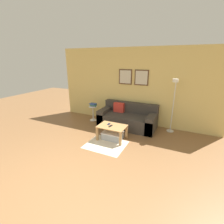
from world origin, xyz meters
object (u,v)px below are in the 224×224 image
side_table (93,112)px  cell_phone (109,124)px  floor_lamp (174,100)px  remote_control (111,126)px  couch (128,119)px  storage_bin (113,136)px  coffee_table (112,129)px  book_stack (93,105)px

side_table → cell_phone: side_table is taller
floor_lamp → remote_control: 1.98m
floor_lamp → side_table: bearing=-178.4°
couch → storage_bin: couch is taller
couch → coffee_table: bearing=-94.2°
book_stack → cell_phone: size_ratio=1.73×
couch → side_table: 1.35m
side_table → book_stack: 0.28m
storage_bin → floor_lamp: size_ratio=0.34×
coffee_table → book_stack: bearing=139.9°
floor_lamp → book_stack: 2.74m
coffee_table → storage_bin: bearing=60.1°
coffee_table → side_table: 1.65m
book_stack → storage_bin: bearing=-39.4°
couch → side_table: size_ratio=3.47×
storage_bin → side_table: side_table is taller
remote_control → cell_phone: (-0.11, 0.11, -0.01)m
coffee_table → remote_control: remote_control is taller
coffee_table → couch: bearing=85.8°
couch → cell_phone: 1.01m
couch → floor_lamp: bearing=3.6°
floor_lamp → cell_phone: (-1.57, -1.06, -0.65)m
side_table → book_stack: size_ratio=2.22×
floor_lamp → cell_phone: size_ratio=11.96×
couch → coffee_table: 1.05m
side_table → book_stack: book_stack is taller
storage_bin → couch: bearing=86.2°
coffee_table → floor_lamp: bearing=38.1°
couch → coffee_table: size_ratio=2.41×
couch → cell_phone: couch is taller
remote_control → cell_phone: remote_control is taller
floor_lamp → side_table: 2.81m
remote_control → side_table: bearing=146.2°
couch → book_stack: couch is taller
storage_bin → book_stack: 1.72m
side_table → cell_phone: bearing=-40.7°
side_table → floor_lamp: bearing=1.6°
couch → coffee_table: couch is taller
floor_lamp → book_stack: size_ratio=6.91×
couch → remote_control: couch is taller
couch → cell_phone: bearing=-102.2°
coffee_table → remote_control: 0.11m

